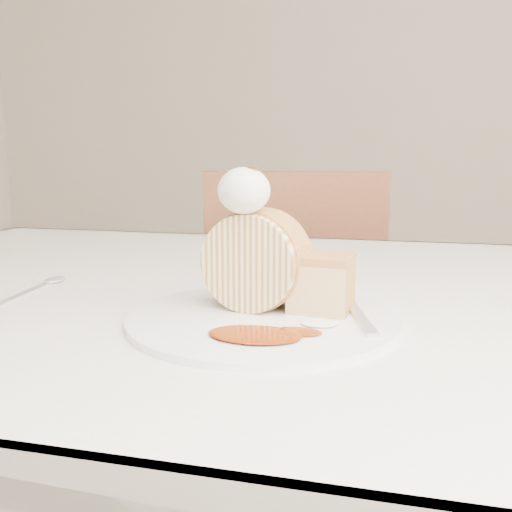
# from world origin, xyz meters

# --- Properties ---
(table) EXTENTS (1.40, 0.90, 0.75)m
(table) POSITION_xyz_m (0.00, 0.20, 0.66)
(table) COLOR silver
(table) RESTS_ON ground
(chair_far) EXTENTS (0.52, 0.52, 0.88)m
(chair_far) POSITION_xyz_m (-0.08, 0.86, 0.50)
(chair_far) COLOR brown
(chair_far) RESTS_ON ground
(plate) EXTENTS (0.31, 0.31, 0.01)m
(plate) POSITION_xyz_m (0.05, 0.04, 0.75)
(plate) COLOR white
(plate) RESTS_ON table
(roulade_slice) EXTENTS (0.11, 0.07, 0.10)m
(roulade_slice) POSITION_xyz_m (0.03, 0.07, 0.81)
(roulade_slice) COLOR beige
(roulade_slice) RESTS_ON plate
(cake_chunk) EXTENTS (0.07, 0.06, 0.05)m
(cake_chunk) POSITION_xyz_m (0.10, 0.07, 0.78)
(cake_chunk) COLOR #D38B4F
(cake_chunk) RESTS_ON plate
(whipped_cream) EXTENTS (0.05, 0.05, 0.05)m
(whipped_cream) POSITION_xyz_m (0.02, 0.05, 0.89)
(whipped_cream) COLOR white
(whipped_cream) RESTS_ON roulade_slice
(caramel_drizzle) EXTENTS (0.03, 0.02, 0.01)m
(caramel_drizzle) POSITION_xyz_m (0.03, 0.05, 0.91)
(caramel_drizzle) COLOR #712204
(caramel_drizzle) RESTS_ON whipped_cream
(caramel_pool) EXTENTS (0.09, 0.07, 0.00)m
(caramel_pool) POSITION_xyz_m (0.05, -0.03, 0.76)
(caramel_pool) COLOR #712204
(caramel_pool) RESTS_ON plate
(fork) EXTENTS (0.07, 0.17, 0.00)m
(fork) POSITION_xyz_m (0.14, 0.05, 0.76)
(fork) COLOR silver
(fork) RESTS_ON plate
(spoon) EXTENTS (0.03, 0.14, 0.00)m
(spoon) POSITION_xyz_m (-0.27, 0.08, 0.75)
(spoon) COLOR silver
(spoon) RESTS_ON table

